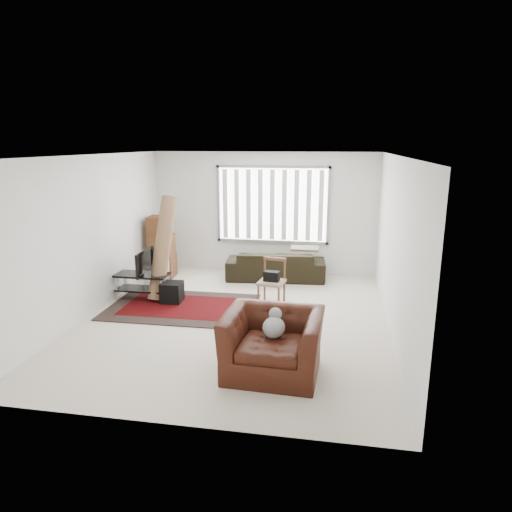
{
  "coord_description": "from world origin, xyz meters",
  "views": [
    {
      "loc": [
        1.58,
        -7.02,
        2.9
      ],
      "look_at": [
        0.3,
        0.26,
        1.05
      ],
      "focal_mm": 32.0,
      "sensor_mm": 36.0,
      "label": 1
    }
  ],
  "objects": [
    {
      "name": "room",
      "position": [
        0.03,
        0.51,
        1.76
      ],
      "size": [
        6.0,
        6.02,
        2.71
      ],
      "color": "beige",
      "rests_on": "ground"
    },
    {
      "name": "persian_rug",
      "position": [
        -1.07,
        0.39,
        0.01
      ],
      "size": [
        2.63,
        1.77,
        0.02
      ],
      "color": "black",
      "rests_on": "ground"
    },
    {
      "name": "tv_stand",
      "position": [
        -1.95,
        0.7,
        0.36
      ],
      "size": [
        0.99,
        0.45,
        0.5
      ],
      "color": "black",
      "rests_on": "ground"
    },
    {
      "name": "tv",
      "position": [
        -1.95,
        0.7,
        0.73
      ],
      "size": [
        0.1,
        0.8,
        0.46
      ],
      "primitive_type": "imported",
      "rotation": [
        0.0,
        0.0,
        1.57
      ],
      "color": "black",
      "rests_on": "tv_stand"
    },
    {
      "name": "subwoofer",
      "position": [
        -1.34,
        0.6,
        0.21
      ],
      "size": [
        0.39,
        0.39,
        0.37
      ],
      "primitive_type": "cube",
      "rotation": [
        0.0,
        0.0,
        0.04
      ],
      "color": "black",
      "rests_on": "persian_rug"
    },
    {
      "name": "moving_boxes",
      "position": [
        -2.14,
        2.16,
        0.63
      ],
      "size": [
        0.58,
        0.54,
        1.35
      ],
      "color": "brown",
      "rests_on": "ground"
    },
    {
      "name": "white_flatpack",
      "position": [
        -1.98,
        1.45,
        0.33
      ],
      "size": [
        0.54,
        0.3,
        0.66
      ],
      "primitive_type": "cube",
      "rotation": [
        -0.19,
        0.0,
        0.21
      ],
      "color": "silver",
      "rests_on": "ground"
    },
    {
      "name": "rolled_rug",
      "position": [
        -1.59,
        0.88,
        0.97
      ],
      "size": [
        0.5,
        0.92,
        1.94
      ],
      "primitive_type": "cylinder",
      "rotation": [
        -0.31,
        0.0,
        -0.26
      ],
      "color": "brown",
      "rests_on": "ground"
    },
    {
      "name": "sofa",
      "position": [
        0.35,
        2.45,
        0.41
      ],
      "size": [
        2.18,
        1.1,
        0.81
      ],
      "primitive_type": "imported",
      "rotation": [
        0.0,
        0.0,
        3.23
      ],
      "color": "black",
      "rests_on": "ground"
    },
    {
      "name": "side_chair",
      "position": [
        0.49,
        0.86,
        0.47
      ],
      "size": [
        0.51,
        0.51,
        0.84
      ],
      "rotation": [
        0.0,
        0.0,
        -0.15
      ],
      "color": "#856C57",
      "rests_on": "ground"
    },
    {
      "name": "armchair",
      "position": [
        0.86,
        -1.68,
        0.46
      ],
      "size": [
        1.28,
        1.13,
        0.92
      ],
      "rotation": [
        0.0,
        0.0,
        -0.04
      ],
      "color": "#3C160C",
      "rests_on": "ground"
    }
  ]
}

